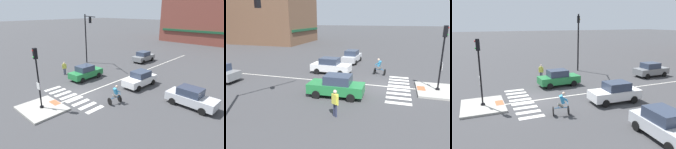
# 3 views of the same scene
# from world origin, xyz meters

# --- Properties ---
(ground_plane) EXTENTS (300.00, 300.00, 0.00)m
(ground_plane) POSITION_xyz_m (0.00, 0.00, 0.00)
(ground_plane) COLOR #3D3D3F
(traffic_island) EXTENTS (3.76, 3.13, 0.15)m
(traffic_island) POSITION_xyz_m (0.00, -3.95, 0.07)
(traffic_island) COLOR #A3A099
(traffic_island) RESTS_ON ground
(tactile_pad_front) EXTENTS (1.10, 0.60, 0.01)m
(tactile_pad_front) POSITION_xyz_m (0.00, -2.74, 0.15)
(tactile_pad_front) COLOR #DB5B38
(tactile_pad_front) RESTS_ON traffic_island
(signal_pole) EXTENTS (0.44, 0.38, 4.97)m
(signal_pole) POSITION_xyz_m (0.00, -3.96, 3.14)
(signal_pole) COLOR black
(signal_pole) RESTS_ON traffic_island
(crosswalk_stripe_a) EXTENTS (0.44, 1.80, 0.01)m
(crosswalk_stripe_a) POSITION_xyz_m (-3.28, -1.01, 0.00)
(crosswalk_stripe_a) COLOR silver
(crosswalk_stripe_a) RESTS_ON ground
(crosswalk_stripe_b) EXTENTS (0.44, 1.80, 0.01)m
(crosswalk_stripe_b) POSITION_xyz_m (-2.34, -1.01, 0.00)
(crosswalk_stripe_b) COLOR silver
(crosswalk_stripe_b) RESTS_ON ground
(crosswalk_stripe_c) EXTENTS (0.44, 1.80, 0.01)m
(crosswalk_stripe_c) POSITION_xyz_m (-1.40, -1.01, 0.00)
(crosswalk_stripe_c) COLOR silver
(crosswalk_stripe_c) RESTS_ON ground
(crosswalk_stripe_d) EXTENTS (0.44, 1.80, 0.01)m
(crosswalk_stripe_d) POSITION_xyz_m (-0.47, -1.01, 0.00)
(crosswalk_stripe_d) COLOR silver
(crosswalk_stripe_d) RESTS_ON ground
(crosswalk_stripe_e) EXTENTS (0.44, 1.80, 0.01)m
(crosswalk_stripe_e) POSITION_xyz_m (0.47, -1.01, 0.00)
(crosswalk_stripe_e) COLOR silver
(crosswalk_stripe_e) RESTS_ON ground
(crosswalk_stripe_f) EXTENTS (0.44, 1.80, 0.01)m
(crosswalk_stripe_f) POSITION_xyz_m (1.40, -1.01, 0.00)
(crosswalk_stripe_f) COLOR silver
(crosswalk_stripe_f) RESTS_ON ground
(crosswalk_stripe_g) EXTENTS (0.44, 1.80, 0.01)m
(crosswalk_stripe_g) POSITION_xyz_m (2.34, -1.01, 0.00)
(crosswalk_stripe_g) COLOR silver
(crosswalk_stripe_g) RESTS_ON ground
(crosswalk_stripe_h) EXTENTS (0.44, 1.80, 0.01)m
(crosswalk_stripe_h) POSITION_xyz_m (3.28, -1.01, 0.00)
(crosswalk_stripe_h) COLOR silver
(crosswalk_stripe_h) RESTS_ON ground
(lane_centre_line) EXTENTS (0.14, 28.00, 0.01)m
(lane_centre_line) POSITION_xyz_m (0.13, 10.00, 0.00)
(lane_centre_line) COLOR silver
(lane_centre_line) RESTS_ON ground
(traffic_light_mast) EXTENTS (4.84, 2.47, 7.28)m
(traffic_light_mast) POSITION_xyz_m (-8.14, 8.01, 4.75)
(traffic_light_mast) COLOR black
(traffic_light_mast) RESTS_ON ground
(building_corner_left) EXTENTS (22.22, 16.53, 15.70)m
(building_corner_left) POSITION_xyz_m (-2.04, 45.24, 7.87)
(building_corner_left) COLOR brown
(building_corner_left) RESTS_ON ground
(car_silver_cross_right) EXTENTS (4.18, 2.00, 1.64)m
(car_silver_cross_right) POSITION_xyz_m (8.78, 4.98, 0.81)
(car_silver_cross_right) COLOR silver
(car_silver_cross_right) RESTS_ON ground
(car_white_eastbound_mid) EXTENTS (1.97, 4.16, 1.64)m
(car_white_eastbound_mid) POSITION_xyz_m (2.89, 5.94, 0.81)
(car_white_eastbound_mid) COLOR white
(car_white_eastbound_mid) RESTS_ON ground
(car_green_westbound_near) EXTENTS (1.93, 4.14, 1.64)m
(car_green_westbound_near) POSITION_xyz_m (-3.21, 3.44, 0.81)
(car_green_westbound_near) COLOR #237A3D
(car_green_westbound_near) RESTS_ON ground
(car_grey_westbound_distant) EXTENTS (1.88, 4.12, 1.64)m
(car_grey_westbound_distant) POSITION_xyz_m (-2.80, 15.00, 0.81)
(car_grey_westbound_distant) COLOR slate
(car_grey_westbound_distant) RESTS_ON ground
(cyclist) EXTENTS (0.90, 1.21, 1.68)m
(cyclist) POSITION_xyz_m (3.76, 0.98, 0.87)
(cyclist) COLOR black
(cyclist) RESTS_ON ground
(pedestrian_at_curb_left) EXTENTS (0.36, 0.49, 1.67)m
(pedestrian_at_curb_left) POSITION_xyz_m (-6.36, 2.58, 0.98)
(pedestrian_at_curb_left) COLOR #2D334C
(pedestrian_at_curb_left) RESTS_ON ground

